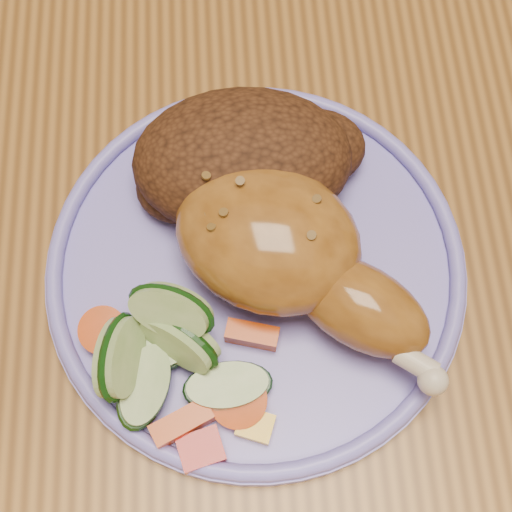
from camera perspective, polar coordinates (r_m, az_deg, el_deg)
The scene contains 7 objects.
ground at distance 1.20m, azimuth 3.09°, elevation -9.68°, with size 4.00×4.00×0.00m, color brown.
dining_table at distance 0.57m, azimuth 6.46°, elevation 4.87°, with size 0.90×1.40×0.75m.
plate at distance 0.44m, azimuth 0.00°, elevation -1.02°, with size 0.26×0.26×0.01m, color #7B72DC.
plate_rim at distance 0.43m, azimuth 0.00°, elevation -0.50°, with size 0.26×0.26×0.01m, color #7B72DC.
chicken_leg at distance 0.41m, azimuth 2.74°, elevation 0.16°, with size 0.17×0.16×0.06m.
rice_pilaf at distance 0.44m, azimuth -0.71°, elevation 7.67°, with size 0.15×0.10×0.06m.
vegetable_pile at distance 0.41m, azimuth -6.86°, elevation -8.27°, with size 0.12×0.11×0.06m.
Camera 1 is at (-0.08, -0.25, 1.17)m, focal length 50.00 mm.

